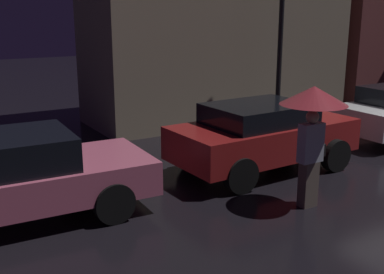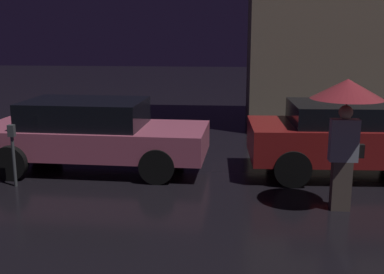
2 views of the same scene
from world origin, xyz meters
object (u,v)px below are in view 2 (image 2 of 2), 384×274
parked_car_pink (92,133)px  parking_meter (13,148)px  parked_car_red (350,136)px  pedestrian_with_umbrella (346,106)px

parked_car_pink → parking_meter: bearing=-129.0°
parked_car_red → parking_meter: parked_car_red is taller
pedestrian_with_umbrella → parked_car_red: bearing=73.3°
parking_meter → pedestrian_with_umbrella: bearing=-7.0°
parking_meter → parked_car_red: bearing=11.4°
parked_car_pink → pedestrian_with_umbrella: (4.72, -2.02, 0.96)m
pedestrian_with_umbrella → parking_meter: size_ratio=1.82×
parked_car_red → parking_meter: 6.58m
pedestrian_with_umbrella → parked_car_pink: bearing=156.4°
parked_car_red → parking_meter: (-6.45, -1.30, -0.06)m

